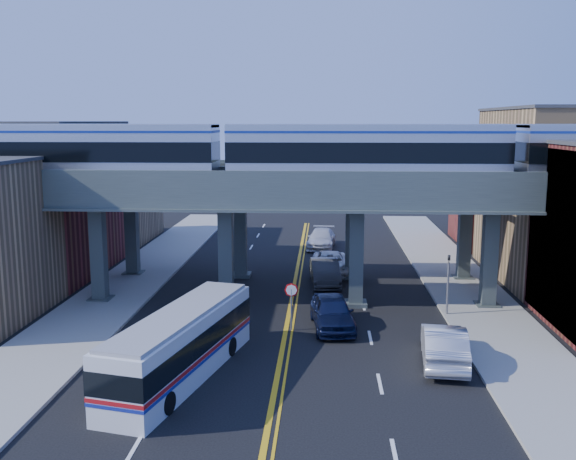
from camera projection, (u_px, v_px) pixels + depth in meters
name	position (u px, v px, depth m)	size (l,w,h in m)	color
ground	(282.00, 349.00, 31.91)	(120.00, 120.00, 0.00)	black
sidewalk_west	(119.00, 292.00, 42.38)	(5.00, 70.00, 0.16)	gray
sidewalk_east	(471.00, 297.00, 41.10)	(5.00, 70.00, 0.16)	gray
building_west_b	(49.00, 199.00, 47.76)	(8.00, 14.00, 11.00)	maroon
building_west_c	(108.00, 198.00, 60.81)	(8.00, 10.00, 8.00)	#A48254
building_east_b	(556.00, 195.00, 45.62)	(8.00, 14.00, 12.00)	#A48254
building_east_c	(504.00, 195.00, 58.67)	(8.00, 10.00, 9.00)	maroon
mural_panel	(558.00, 244.00, 34.24)	(0.10, 9.50, 9.50)	teal
elevated_viaduct_near	(291.00, 201.00, 38.70)	(52.00, 3.60, 7.40)	#475250
elevated_viaduct_far	(296.00, 189.00, 45.59)	(52.00, 3.60, 7.40)	#475250
transit_train	(366.00, 152.00, 37.96)	(50.78, 3.19, 3.72)	black
stop_sign	(291.00, 299.00, 34.55)	(0.76, 0.09, 2.63)	slate
traffic_signal	(448.00, 278.00, 36.92)	(0.15, 0.18, 4.10)	slate
transit_bus	(181.00, 346.00, 28.24)	(4.92, 11.30, 2.84)	silver
car_lane_a	(332.00, 312.00, 35.08)	(2.15, 5.34, 1.82)	black
car_lane_b	(325.00, 272.00, 44.33)	(1.87, 5.36, 1.77)	#333335
car_lane_c	(330.00, 263.00, 47.83)	(2.53, 5.48, 1.52)	white
car_lane_d	(321.00, 239.00, 57.40)	(2.31, 5.69, 1.65)	silver
car_parked_curb	(444.00, 345.00, 29.91)	(1.94, 5.57, 1.84)	#ACACB1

